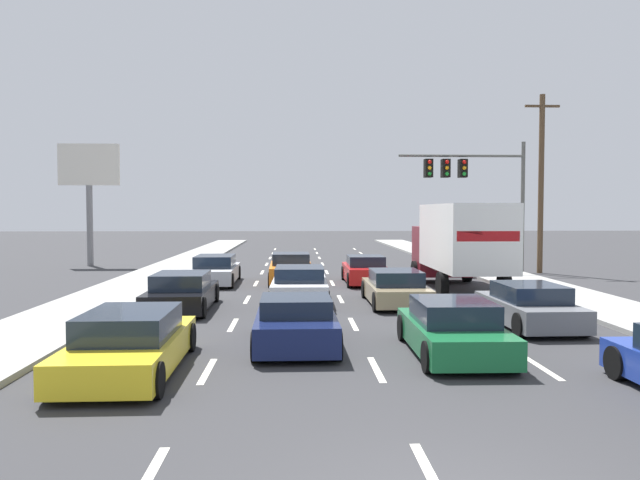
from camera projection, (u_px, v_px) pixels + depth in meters
The scene contains 18 objects.
ground_plane at pixel (328, 274), 31.36m from camera, with size 140.00×140.00×0.00m, color #333335.
sidewalk_right at pixel (527, 283), 26.70m from camera, with size 3.02×80.00×0.14m, color #9E9E99.
sidewalk_left at pixel (135, 285), 26.03m from camera, with size 3.02×80.00×0.14m, color #9E9E99.
lane_markings at pixel (332, 283), 27.38m from camera, with size 6.94×52.00×0.01m.
car_silver at pixel (215, 271), 27.13m from camera, with size 1.98×4.67×1.26m.
car_black at pixel (182, 293), 19.90m from camera, with size 2.02×4.47×1.22m.
car_yellow at pixel (130, 344), 12.15m from camera, with size 2.02×4.70×1.24m.
car_orange at pixel (291, 269), 27.48m from camera, with size 2.00×4.35×1.33m.
car_white at pixel (300, 286), 21.31m from camera, with size 2.02×4.31×1.29m.
car_navy at pixel (296, 322), 14.59m from camera, with size 1.99×4.27×1.20m.
car_red at pixel (365, 271), 27.19m from camera, with size 1.86×4.13×1.25m.
car_tan at pixel (395, 288), 21.09m from camera, with size 1.96×4.31×1.19m.
car_green at pixel (453, 329), 13.64m from camera, with size 1.96×4.21×1.23m.
box_truck at pixel (459, 241), 24.80m from camera, with size 2.65×7.72×3.49m.
car_gray at pixel (529, 306), 17.02m from camera, with size 1.94×4.13×1.19m.
traffic_signal_mast at pixel (466, 177), 31.75m from camera, with size 6.63×0.69×6.83m.
utility_pole_mid at pixel (541, 182), 31.69m from camera, with size 1.80×0.28×9.23m.
roadside_billboard at pixel (89, 181), 35.94m from camera, with size 3.55×0.36×7.17m.
Camera 1 is at (-1.62, -6.21, 3.19)m, focal length 34.41 mm.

